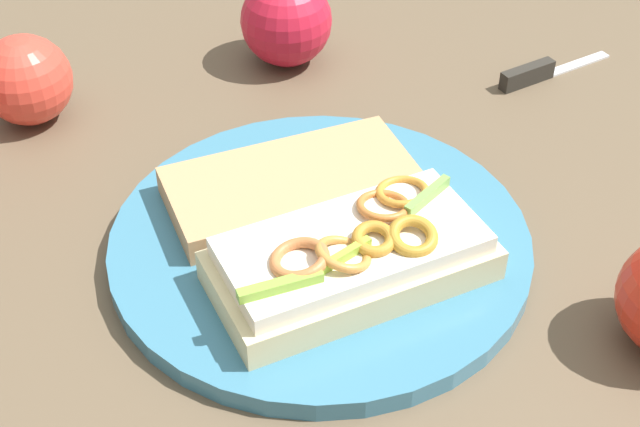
# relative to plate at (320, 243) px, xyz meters

# --- Properties ---
(ground_plane) EXTENTS (2.00, 2.00, 0.00)m
(ground_plane) POSITION_rel_plate_xyz_m (0.00, 0.00, -0.01)
(ground_plane) COLOR brown
(ground_plane) RESTS_ON ground
(plate) EXTENTS (0.30, 0.30, 0.02)m
(plate) POSITION_rel_plate_xyz_m (0.00, 0.00, 0.00)
(plate) COLOR teal
(plate) RESTS_ON ground_plane
(sandwich) EXTENTS (0.20, 0.14, 0.05)m
(sandwich) POSITION_rel_plate_xyz_m (0.01, 0.05, 0.03)
(sandwich) COLOR beige
(sandwich) RESTS_ON plate
(bread_slice_side) EXTENTS (0.20, 0.15, 0.02)m
(bread_slice_side) POSITION_rel_plate_xyz_m (-0.01, -0.04, 0.02)
(bread_slice_side) COLOR tan
(bread_slice_side) RESTS_ON plate
(apple_0) EXTENTS (0.11, 0.11, 0.08)m
(apple_0) POSITION_rel_plate_xyz_m (0.06, -0.29, 0.03)
(apple_0) COLOR red
(apple_0) RESTS_ON ground_plane
(apple_2) EXTENTS (0.11, 0.11, 0.08)m
(apple_2) POSITION_rel_plate_xyz_m (-0.16, -0.21, 0.03)
(apple_2) COLOR red
(apple_2) RESTS_ON ground_plane
(knife) EXTENTS (0.12, 0.04, 0.02)m
(knife) POSITION_rel_plate_xyz_m (-0.30, -0.03, -0.00)
(knife) COLOR silver
(knife) RESTS_ON ground_plane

